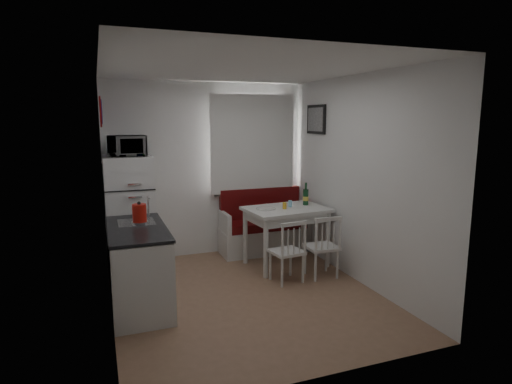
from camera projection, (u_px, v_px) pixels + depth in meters
floor at (246, 295)px, 5.06m from camera, size 3.00×3.50×0.02m
ceiling at (245, 68)px, 4.62m from camera, size 3.00×3.50×0.02m
wall_back at (208, 170)px, 6.45m from camera, size 3.00×0.02×2.60m
wall_front at (321, 221)px, 3.22m from camera, size 3.00×0.02×2.60m
wall_left at (105, 195)px, 4.32m from camera, size 0.02×3.50×2.60m
wall_right at (358, 180)px, 5.36m from camera, size 0.02×3.50×2.60m
window at (252, 147)px, 6.61m from camera, size 1.22×0.06×1.47m
curtain at (253, 144)px, 6.54m from camera, size 1.35×0.02×1.50m
kitchen_counter at (138, 266)px, 4.71m from camera, size 0.62×1.32×1.16m
wall_sign at (101, 112)px, 5.53m from camera, size 0.03×0.40×0.40m
picture_frame at (316, 119)px, 6.24m from camera, size 0.04×0.52×0.42m
bench at (264, 231)px, 6.68m from camera, size 1.38×0.53×0.98m
dining_table at (286, 214)px, 5.98m from camera, size 1.18×0.88×0.83m
chair_left at (290, 245)px, 5.33m from camera, size 0.43×0.41×0.44m
chair_right at (325, 240)px, 5.50m from camera, size 0.40×0.38×0.45m
fridge at (130, 214)px, 5.81m from camera, size 0.63×0.63×1.57m
microwave at (127, 146)px, 5.61m from camera, size 0.49×0.33×0.27m
kettle at (139, 213)px, 4.75m from camera, size 0.18×0.18×0.25m
wine_bottle at (306, 194)px, 6.15m from camera, size 0.08×0.08×0.32m
drinking_glass_orange at (285, 206)px, 5.90m from camera, size 0.05×0.05×0.09m
drinking_glass_blue at (290, 204)px, 6.03m from camera, size 0.06×0.06×0.09m
plate at (266, 209)px, 5.88m from camera, size 0.26×0.26×0.02m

